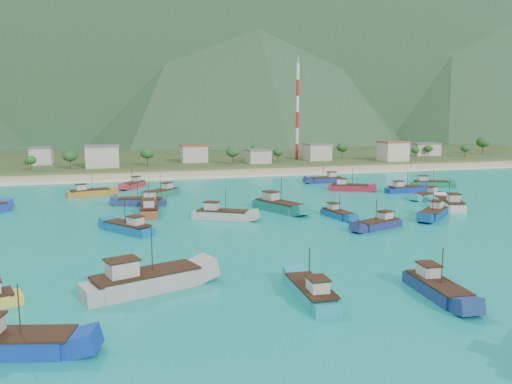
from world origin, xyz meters
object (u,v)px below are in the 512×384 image
object	(u,v)px
boat_4	(337,214)
boat_18	(437,289)
boat_20	(404,190)
boat_22	(311,294)
boat_2	(128,228)
boat_6	(433,214)
boat_13	(379,225)
boat_29	(11,345)
boat_5	(89,193)
boat_25	(349,188)
boat_11	(428,196)
boat_14	(134,185)
boat_27	(142,202)
radio_tower	(297,112)
boat_12	(326,180)
boat_10	(278,206)
boat_21	(163,193)
boat_26	(430,184)
boat_9	(144,282)
boat_3	(450,204)
boat_0	(149,210)
boat_28	(222,215)

from	to	relation	value
boat_4	boat_18	distance (m)	43.33
boat_20	boat_22	size ratio (longest dim) A/B	0.99
boat_2	boat_6	xyz separation A→B (m)	(57.84, -3.95, 0.02)
boat_13	boat_29	world-z (taller)	boat_29
boat_5	boat_13	world-z (taller)	boat_5
boat_22	boat_25	world-z (taller)	boat_25
boat_4	boat_5	bearing A→B (deg)	-47.66
boat_11	boat_22	bearing A→B (deg)	112.22
boat_14	boat_27	xyz separation A→B (m)	(0.43, -29.08, 0.07)
boat_6	boat_13	size ratio (longest dim) A/B	1.00
radio_tower	boat_12	size ratio (longest dim) A/B	3.72
boat_10	boat_14	world-z (taller)	boat_10
boat_21	boat_26	world-z (taller)	boat_21
boat_4	boat_14	bearing A→B (deg)	-62.46
boat_29	boat_9	bearing A→B (deg)	150.87
boat_10	boat_18	bearing A→B (deg)	68.49
boat_18	boat_22	bearing A→B (deg)	-5.61
boat_6	boat_21	world-z (taller)	boat_21
boat_3	boat_20	size ratio (longest dim) A/B	1.19
boat_0	boat_9	distance (m)	45.99
boat_0	boat_22	bearing A→B (deg)	-71.53
boat_4	boat_14	xyz separation A→B (m)	(-36.65, 53.49, 0.11)
boat_14	boat_21	size ratio (longest dim) A/B	1.01
boat_9	boat_25	world-z (taller)	boat_9
boat_27	boat_29	xyz separation A→B (m)	(-14.89, -68.76, 0.06)
boat_2	boat_6	distance (m)	57.97
radio_tower	boat_22	bearing A→B (deg)	-110.33
boat_0	boat_6	distance (m)	56.64
boat_10	boat_28	bearing A→B (deg)	-2.20
boat_4	boat_28	distance (m)	22.77
boat_4	boat_25	bearing A→B (deg)	-127.15
boat_6	boat_13	xyz separation A→B (m)	(-15.05, -5.17, -0.08)
boat_25	boat_20	bearing A→B (deg)	88.30
boat_10	boat_29	distance (m)	68.30
boat_3	boat_18	world-z (taller)	boat_3
boat_3	boat_18	xyz separation A→B (m)	(-35.67, -44.51, -0.15)
boat_22	boat_10	bearing A→B (deg)	77.89
boat_20	boat_25	bearing A→B (deg)	-119.47
boat_6	boat_4	bearing A→B (deg)	32.65
boat_11	boat_29	xyz separation A→B (m)	(-81.59, -58.43, 0.17)
radio_tower	boat_27	xyz separation A→B (m)	(-68.62, -82.77, -20.51)
boat_26	boat_28	xyz separation A→B (m)	(-66.01, -27.15, 0.08)
boat_20	boat_27	size ratio (longest dim) A/B	0.94
boat_10	boat_20	size ratio (longest dim) A/B	1.28
boat_9	boat_29	distance (m)	17.01
boat_4	boat_20	distance (m)	39.50
radio_tower	boat_26	size ratio (longest dim) A/B	3.72
boat_13	boat_29	xyz separation A→B (m)	(-53.87, -33.39, 0.14)
boat_22	boat_21	bearing A→B (deg)	98.80
boat_2	boat_5	distance (m)	43.92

